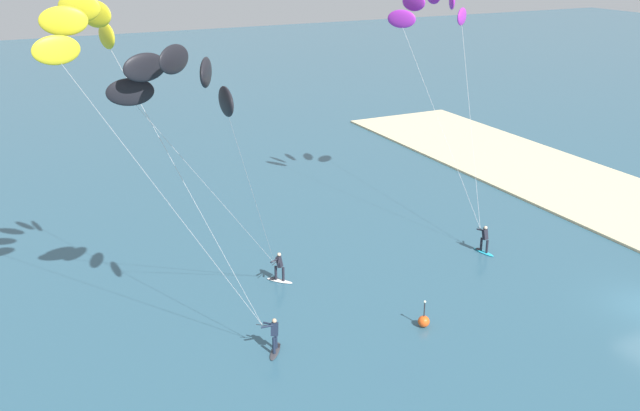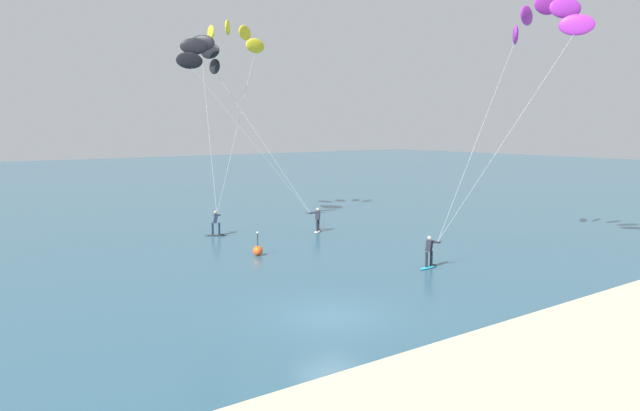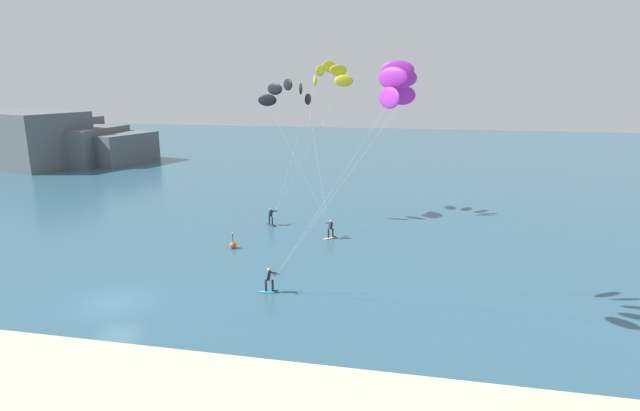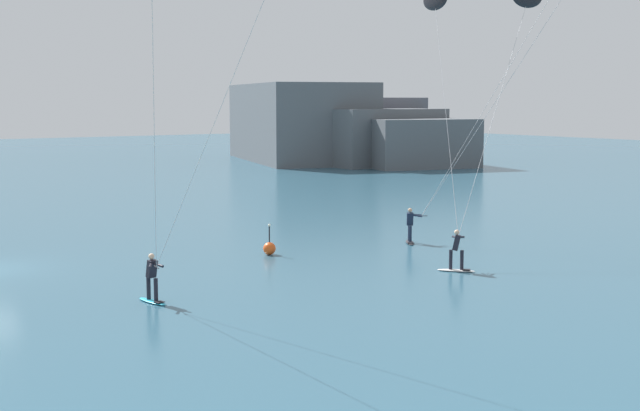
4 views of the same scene
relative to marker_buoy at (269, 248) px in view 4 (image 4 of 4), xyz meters
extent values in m
ellipsoid|color=#333338|center=(1.08, 7.16, -0.26)|extent=(1.44, 1.15, 0.08)
cube|color=black|center=(1.42, 6.93, -0.21)|extent=(0.39, 0.40, 0.02)
cylinder|color=#192338|center=(0.89, 7.29, 0.17)|extent=(0.14, 0.14, 0.78)
cylinder|color=#192338|center=(1.26, 7.04, 0.17)|extent=(0.14, 0.14, 0.78)
cube|color=#192338|center=(1.08, 7.16, 0.86)|extent=(0.43, 0.43, 0.63)
sphere|color=tan|center=(1.08, 7.16, 1.28)|extent=(0.20, 0.20, 0.20)
cylinder|color=black|center=(1.40, 7.60, 1.01)|extent=(0.35, 0.46, 0.03)
cylinder|color=#192338|center=(1.15, 7.45, 1.04)|extent=(0.24, 0.60, 0.15)
cylinder|color=#192338|center=(1.33, 7.32, 1.04)|extent=(0.56, 0.39, 0.15)
cylinder|color=#B2B2B7|center=(4.31, 9.78, 6.88)|extent=(5.83, 4.38, 11.76)
cylinder|color=#B2B2B7|center=(2.65, 11.01, 6.88)|extent=(2.51, 6.84, 11.76)
ellipsoid|color=#23ADD1|center=(5.51, -7.93, -0.26)|extent=(1.54, 0.61, 0.08)
cube|color=black|center=(5.92, -7.86, -0.21)|extent=(0.32, 0.33, 0.02)
cylinder|color=black|center=(5.29, -7.97, 0.17)|extent=(0.14, 0.14, 0.78)
cylinder|color=black|center=(5.73, -7.89, 0.17)|extent=(0.14, 0.14, 0.78)
cube|color=black|center=(5.51, -7.93, 0.86)|extent=(0.37, 0.35, 0.63)
sphere|color=beige|center=(5.51, -7.93, 1.28)|extent=(0.20, 0.20, 0.20)
cylinder|color=black|center=(6.06, -8.00, 1.01)|extent=(0.55, 0.10, 0.03)
cylinder|color=black|center=(5.80, -7.85, 1.04)|extent=(0.60, 0.24, 0.15)
cylinder|color=black|center=(5.77, -8.07, 1.04)|extent=(0.57, 0.37, 0.15)
cylinder|color=#B2B2B7|center=(9.56, -9.49, 6.50)|extent=(7.03, 3.00, 10.98)
cylinder|color=#B2B2B7|center=(9.82, -7.42, 6.50)|extent=(7.54, 1.18, 10.98)
ellipsoid|color=white|center=(7.39, 4.21, -0.26)|extent=(1.37, 1.25, 0.08)
cube|color=black|center=(7.70, 4.48, -0.21)|extent=(0.40, 0.40, 0.02)
cylinder|color=black|center=(7.22, 4.06, 0.17)|extent=(0.14, 0.14, 0.78)
cylinder|color=black|center=(7.55, 4.35, 0.17)|extent=(0.14, 0.14, 0.78)
cube|color=black|center=(7.39, 4.21, 0.86)|extent=(0.44, 0.44, 0.63)
sphere|color=beige|center=(7.39, 4.21, 1.28)|extent=(0.20, 0.20, 0.20)
cylinder|color=black|center=(7.03, 4.63, 1.01)|extent=(0.38, 0.44, 0.03)
cylinder|color=black|center=(7.13, 4.35, 1.04)|extent=(0.57, 0.36, 0.15)
cylinder|color=black|center=(7.29, 4.49, 1.04)|extent=(0.27, 0.60, 0.15)
cylinder|color=#B2B2B7|center=(5.37, 8.27, 6.01)|extent=(3.35, 7.30, 10.01)
cylinder|color=#B2B2B7|center=(3.72, 6.88, 6.01)|extent=(6.64, 4.52, 10.01)
sphere|color=#EA5119|center=(0.00, 0.00, -0.02)|extent=(0.56, 0.56, 0.56)
cylinder|color=#262628|center=(0.00, 0.00, 0.61)|extent=(0.06, 0.06, 0.70)
sphere|color=#F2F2CC|center=(0.00, 0.00, 1.02)|extent=(0.12, 0.12, 0.12)
cube|color=slate|center=(-50.11, 41.39, 3.22)|extent=(15.66, 15.33, 7.05)
cube|color=#4C564C|center=(-48.78, 39.11, 2.49)|extent=(19.58, 14.68, 5.58)
cube|color=#565B60|center=(-49.39, 33.80, 3.98)|extent=(24.48, 17.18, 8.56)
cube|color=#565B60|center=(-37.55, 39.23, 2.15)|extent=(16.03, 13.81, 4.89)
cube|color=#565B60|center=(-43.22, 37.17, 2.63)|extent=(15.77, 12.72, 5.86)
camera|label=1|loc=(-24.48, 17.63, 17.00)|focal=40.33mm
camera|label=2|loc=(-17.74, -29.46, 7.04)|focal=34.55mm
camera|label=3|loc=(14.78, -37.37, 13.17)|focal=28.46mm
camera|label=4|loc=(32.15, -19.36, 6.48)|focal=48.45mm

